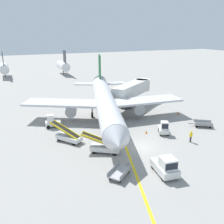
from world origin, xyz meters
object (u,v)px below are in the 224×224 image
at_px(jet_bridge, 134,89).
at_px(baggage_tug_near_wing, 164,128).
at_px(belt_loader_aft_hold, 104,147).
at_px(ground_crew_marshaller, 191,136).
at_px(safety_cone_nose_left, 146,132).
at_px(safety_cone_nose_right, 178,114).
at_px(belt_loader_forward_hold, 68,136).
at_px(baggage_cart_loaded, 120,172).
at_px(baggage_cart_empty_trailing, 203,124).
at_px(airliner, 105,101).
at_px(pushback_tug, 166,166).
at_px(baggage_tug_by_cargo_door, 52,122).

height_order(jet_bridge, baggage_tug_near_wing, jet_bridge).
bearing_deg(belt_loader_aft_hold, ground_crew_marshaller, -9.11).
bearing_deg(safety_cone_nose_left, safety_cone_nose_right, 27.46).
bearing_deg(belt_loader_forward_hold, belt_loader_aft_hold, -55.89).
height_order(baggage_cart_loaded, baggage_cart_empty_trailing, same).
height_order(jet_bridge, belt_loader_forward_hold, jet_bridge).
distance_m(airliner, safety_cone_nose_left, 9.57).
bearing_deg(baggage_cart_loaded, baggage_tug_near_wing, 35.11).
relative_size(baggage_tug_near_wing, baggage_cart_loaded, 0.79).
distance_m(pushback_tug, baggage_cart_loaded, 5.05).
bearing_deg(jet_bridge, pushback_tug, -110.85).
bearing_deg(ground_crew_marshaller, baggage_tug_near_wing, 114.77).
xyz_separation_m(baggage_cart_loaded, safety_cone_nose_left, (8.74, 9.00, -0.25)).
relative_size(belt_loader_forward_hold, baggage_cart_empty_trailing, 1.34).
distance_m(pushback_tug, belt_loader_forward_hold, 14.75).
relative_size(baggage_cart_loaded, safety_cone_nose_left, 7.87).
bearing_deg(baggage_tug_by_cargo_door, jet_bridge, 18.33).
relative_size(pushback_tug, baggage_tug_near_wing, 1.40).
relative_size(airliner, safety_cone_nose_left, 78.60).
relative_size(ground_crew_marshaller, safety_cone_nose_left, 3.86).
height_order(airliner, safety_cone_nose_left, airliner).
xyz_separation_m(airliner, baggage_cart_loaded, (-5.24, -17.32, -2.95)).
height_order(baggage_tug_near_wing, safety_cone_nose_right, baggage_tug_near_wing).
bearing_deg(safety_cone_nose_right, safety_cone_nose_left, -152.54).
bearing_deg(belt_loader_aft_hold, safety_cone_nose_left, 21.17).
bearing_deg(baggage_cart_loaded, airliner, 73.16).
bearing_deg(ground_crew_marshaller, baggage_cart_empty_trailing, 33.91).
xyz_separation_m(pushback_tug, ground_crew_marshaller, (8.13, 5.51, -0.08)).
distance_m(jet_bridge, ground_crew_marshaller, 19.86).
distance_m(baggage_cart_loaded, safety_cone_nose_left, 12.55).
relative_size(baggage_cart_empty_trailing, ground_crew_marshaller, 2.10).
height_order(belt_loader_forward_hold, safety_cone_nose_left, belt_loader_forward_hold).
height_order(baggage_tug_near_wing, belt_loader_aft_hold, belt_loader_aft_hold).
distance_m(airliner, safety_cone_nose_right, 14.32).
bearing_deg(airliner, belt_loader_aft_hold, -112.22).
xyz_separation_m(airliner, safety_cone_nose_left, (3.50, -8.32, -3.20)).
bearing_deg(belt_loader_aft_hold, jet_bridge, 52.05).
distance_m(baggage_cart_empty_trailing, ground_crew_marshaller, 7.10).
bearing_deg(belt_loader_forward_hold, safety_cone_nose_left, -9.47).
distance_m(belt_loader_forward_hold, baggage_cart_loaded, 11.33).
height_order(jet_bridge, safety_cone_nose_left, jet_bridge).
height_order(baggage_tug_near_wing, safety_cone_nose_left, baggage_tug_near_wing).
xyz_separation_m(jet_bridge, pushback_tug, (-9.57, -25.14, -2.55)).
bearing_deg(safety_cone_nose_right, pushback_tug, -131.58).
xyz_separation_m(pushback_tug, baggage_cart_empty_trailing, (14.01, 9.46, -0.53)).
distance_m(jet_bridge, belt_loader_forward_hold, 21.49).
height_order(airliner, pushback_tug, airliner).
height_order(jet_bridge, baggage_cart_loaded, jet_bridge).
xyz_separation_m(baggage_tug_by_cargo_door, belt_loader_forward_hold, (1.08, -6.47, -0.15)).
xyz_separation_m(jet_bridge, belt_loader_forward_hold, (-17.24, -12.54, -2.77)).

